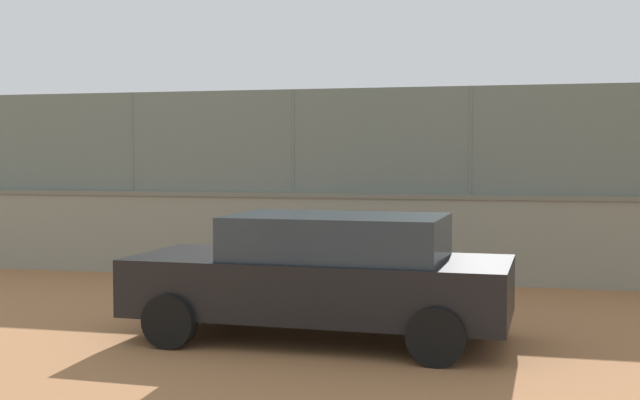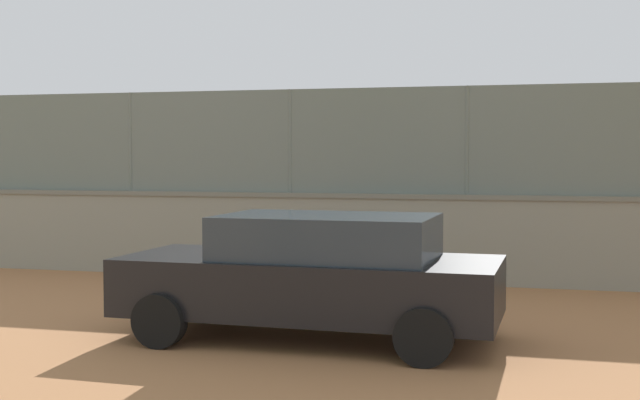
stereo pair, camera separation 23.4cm
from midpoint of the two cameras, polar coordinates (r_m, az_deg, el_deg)
The scene contains 8 objects.
ground_plane at distance 26.14m, azimuth 6.12°, elevation -1.76°, with size 260.00×260.00×0.00m, color #A36B42.
perimeter_wall at distance 15.37m, azimuth -7.16°, elevation -2.24°, with size 22.16×0.63×1.52m.
fence_panel_on_wall at distance 15.31m, azimuth -7.20°, elevation 3.99°, with size 21.78×0.28×1.83m.
player_crossing_court at distance 19.06m, azimuth -0.63°, elevation -0.50°, with size 0.79×1.28×1.69m.
player_baseline_waiting at distance 25.09m, azimuth 6.14°, elevation 0.13°, with size 1.14×0.71×1.55m.
sports_ball at distance 17.22m, azimuth -1.91°, elevation 0.25°, with size 0.10×0.10×0.10m, color #3399D8.
courtside_bench at distance 15.99m, azimuth 12.04°, elevation -3.18°, with size 1.60×0.40×0.87m.
parked_car_black at distance 9.85m, azimuth 0.30°, elevation -5.07°, with size 4.50×2.17×1.48m.
Camera 2 is at (-3.55, 25.80, 2.17)m, focal length 46.81 mm.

